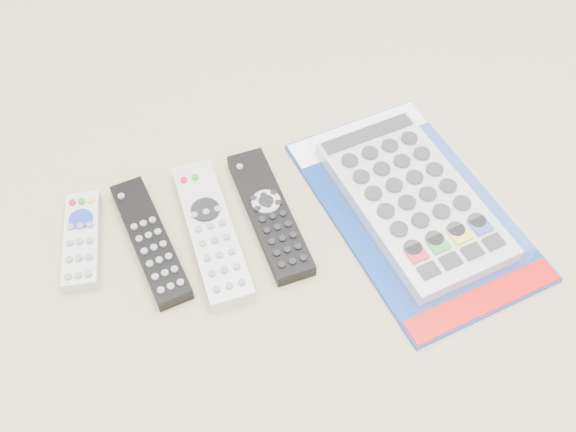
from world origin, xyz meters
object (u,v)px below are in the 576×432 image
object	(u,v)px
remote_large_black	(269,213)
remote_silver_dvd	(211,232)
remote_slim_black	(150,241)
jumbo_remote_packaged	(413,198)
remote_small_grey	(82,240)

from	to	relation	value
remote_large_black	remote_silver_dvd	bearing A→B (deg)	-178.30
remote_large_black	remote_slim_black	bearing A→B (deg)	175.68
remote_slim_black	remote_large_black	bearing A→B (deg)	-9.97
remote_large_black	jumbo_remote_packaged	world-z (taller)	jumbo_remote_packaged
remote_large_black	jumbo_remote_packaged	size ratio (longest dim) A/B	0.57
remote_slim_black	remote_large_black	world-z (taller)	same
remote_silver_dvd	remote_small_grey	bearing A→B (deg)	166.07
remote_silver_dvd	jumbo_remote_packaged	size ratio (longest dim) A/B	0.59
remote_silver_dvd	jumbo_remote_packaged	world-z (taller)	jumbo_remote_packaged
remote_silver_dvd	jumbo_remote_packaged	bearing A→B (deg)	-7.74
remote_silver_dvd	jumbo_remote_packaged	xyz separation A→B (m)	(0.26, -0.04, 0.01)
remote_small_grey	remote_slim_black	bearing A→B (deg)	-9.78
remote_large_black	jumbo_remote_packaged	distance (m)	0.19
remote_small_grey	remote_large_black	distance (m)	0.24
remote_small_grey	remote_silver_dvd	size ratio (longest dim) A/B	0.67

